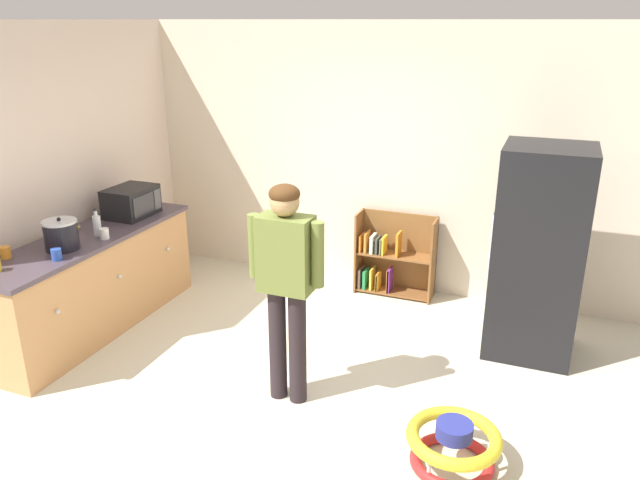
# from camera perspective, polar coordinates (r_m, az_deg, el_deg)

# --- Properties ---
(ground_plane) EXTENTS (12.00, 12.00, 0.00)m
(ground_plane) POSITION_cam_1_polar(r_m,az_deg,el_deg) (4.75, -2.05, -14.75)
(ground_plane) COLOR beige
(ground_plane) RESTS_ON ground
(back_wall) EXTENTS (5.20, 0.06, 2.70)m
(back_wall) POSITION_cam_1_polar(r_m,az_deg,el_deg) (6.26, 6.35, 7.35)
(back_wall) COLOR beige
(back_wall) RESTS_ON ground
(left_side_wall) EXTENTS (0.06, 2.99, 2.70)m
(left_side_wall) POSITION_cam_1_polar(r_m,az_deg,el_deg) (6.22, -22.02, 5.94)
(left_side_wall) COLOR beige
(left_side_wall) RESTS_ON ground
(kitchen_counter) EXTENTS (0.65, 2.25, 0.90)m
(kitchen_counter) POSITION_cam_1_polar(r_m,az_deg,el_deg) (5.92, -20.49, -3.73)
(kitchen_counter) COLOR tan
(kitchen_counter) RESTS_ON ground
(refrigerator) EXTENTS (0.73, 0.68, 1.78)m
(refrigerator) POSITION_cam_1_polar(r_m,az_deg,el_deg) (5.33, 19.71, -1.15)
(refrigerator) COLOR black
(refrigerator) RESTS_ON ground
(bookshelf) EXTENTS (0.80, 0.28, 0.85)m
(bookshelf) POSITION_cam_1_polar(r_m,az_deg,el_deg) (6.34, 6.69, -1.79)
(bookshelf) COLOR brown
(bookshelf) RESTS_ON ground
(standing_person) EXTENTS (0.57, 0.22, 1.67)m
(standing_person) POSITION_cam_1_polar(r_m,az_deg,el_deg) (4.30, -3.19, -3.28)
(standing_person) COLOR #292025
(standing_person) RESTS_ON ground
(baby_walker) EXTENTS (0.60, 0.60, 0.32)m
(baby_walker) POSITION_cam_1_polar(r_m,az_deg,el_deg) (4.17, 12.33, -18.22)
(baby_walker) COLOR red
(baby_walker) RESTS_ON ground
(microwave) EXTENTS (0.37, 0.48, 0.28)m
(microwave) POSITION_cam_1_polar(r_m,az_deg,el_deg) (6.19, -17.22, 3.45)
(microwave) COLOR black
(microwave) RESTS_ON kitchen_counter
(crock_pot) EXTENTS (0.28, 0.28, 0.28)m
(crock_pot) POSITION_cam_1_polar(r_m,az_deg,el_deg) (5.47, -23.05, 0.44)
(crock_pot) COLOR black
(crock_pot) RESTS_ON kitchen_counter
(banana_bunch) EXTENTS (0.12, 0.16, 0.04)m
(banana_bunch) POSITION_cam_1_polar(r_m,az_deg,el_deg) (5.91, -22.01, 0.99)
(banana_bunch) COLOR yellow
(banana_bunch) RESTS_ON kitchen_counter
(clear_bottle) EXTENTS (0.07, 0.07, 0.25)m
(clear_bottle) POSITION_cam_1_polar(r_m,az_deg,el_deg) (5.71, -20.13, 1.33)
(clear_bottle) COLOR silver
(clear_bottle) RESTS_ON kitchen_counter
(blue_cup) EXTENTS (0.08, 0.08, 0.09)m
(blue_cup) POSITION_cam_1_polar(r_m,az_deg,el_deg) (5.26, -23.41, -1.24)
(blue_cup) COLOR blue
(blue_cup) RESTS_ON kitchen_counter
(orange_cup) EXTENTS (0.08, 0.08, 0.09)m
(orange_cup) POSITION_cam_1_polar(r_m,az_deg,el_deg) (5.48, -27.33, -1.05)
(orange_cup) COLOR orange
(orange_cup) RESTS_ON kitchen_counter
(white_cup) EXTENTS (0.08, 0.08, 0.09)m
(white_cup) POSITION_cam_1_polar(r_m,az_deg,el_deg) (5.62, -19.51, 0.57)
(white_cup) COLOR white
(white_cup) RESTS_ON kitchen_counter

